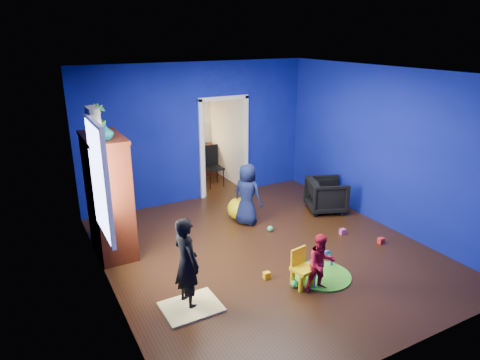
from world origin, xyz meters
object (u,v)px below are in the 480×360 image
vase (106,132)px  play_mat (322,276)px  crt_tv (111,193)px  child_navy (247,194)px  toddler_red (321,263)px  kid_chair (303,270)px  child_black (187,263)px  tv_armoire (109,196)px  armchair (326,195)px  hopper_ball (239,209)px  study_desk (198,160)px  folding_chair (214,167)px

vase → play_mat: (2.54, -2.00, -2.06)m
vase → crt_tv: (0.04, 0.30, -1.06)m
child_navy → toddler_red: (-0.20, -2.44, -0.16)m
kid_chair → vase: bearing=126.2°
child_navy → crt_tv: crt_tv is taller
child_black → child_navy: 2.70m
tv_armoire → kid_chair: size_ratio=3.92×
child_black → child_navy: child_black is taller
child_black → vase: vase is taller
child_navy → play_mat: size_ratio=1.37×
armchair → vase: (-4.18, 0.05, 1.74)m
play_mat → armchair: bearing=49.8°
hopper_ball → armchair: bearing=-15.5°
child_black → kid_chair: (1.60, -0.37, -0.38)m
child_black → play_mat: bearing=-109.5°
toddler_red → crt_tv: 3.45m
vase → crt_tv: vase is taller
vase → play_mat: 3.84m
child_navy → study_desk: 3.18m
child_black → toddler_red: bearing=-118.8°
child_navy → toddler_red: 2.45m
study_desk → child_navy: bearing=-96.0°
toddler_red → folding_chair: (0.53, 4.63, 0.03)m
toddler_red → hopper_ball: (0.15, 2.69, -0.21)m
hopper_ball → study_desk: 2.93m
child_black → hopper_ball: size_ratio=2.91×
armchair → play_mat: size_ratio=0.86×
hopper_ball → toddler_red: bearing=-93.2°
child_navy → crt_tv: size_ratio=1.67×
crt_tv → hopper_ball: crt_tv is taller
kid_chair → study_desk: study_desk is taller
armchair → folding_chair: 2.79m
vase → kid_chair: vase is taller
kid_chair → tv_armoire: bearing=122.3°
child_navy → vase: bearing=63.2°
child_navy → tv_armoire: (-2.48, 0.12, 0.39)m
study_desk → folding_chair: (0.00, -0.96, 0.09)m
play_mat → vase: bearing=141.9°
vase → armchair: bearing=-0.7°
tv_armoire → child_navy: bearing=-2.7°
armchair → play_mat: armchair is taller
crt_tv → vase: bearing=-97.6°
toddler_red → hopper_ball: 2.70m
hopper_ball → study_desk: size_ratio=0.49×
vase → hopper_ball: (2.43, 0.43, -1.86)m
study_desk → folding_chair: size_ratio=0.96×
tv_armoire → study_desk: size_ratio=2.23×
toddler_red → crt_tv: (-2.24, 2.56, 0.59)m
toddler_red → tv_armoire: 3.47m
armchair → child_black: (-3.66, -1.63, 0.29)m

